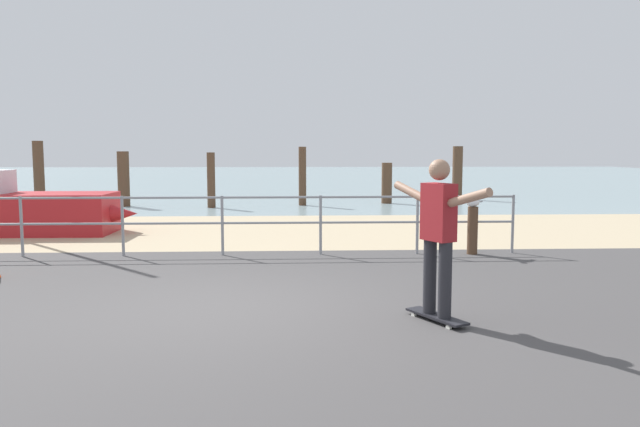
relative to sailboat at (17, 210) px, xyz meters
The scene contains 15 objects.
ground_plane 9.23m from the sailboat, 55.26° to the right, with size 24.00×10.00×0.04m, color #474444.
beach_strip 5.30m from the sailboat, ahead, with size 24.00×6.00×0.04m, color tan.
sea_surface 28.91m from the sailboat, 79.53° to the left, with size 72.00×50.00×0.04m, color #849EA3.
railing_fence 4.92m from the sailboat, 37.24° to the right, with size 11.90×0.05×1.05m.
sailboat is the anchor object (origin of this frame).
skateboard 10.42m from the sailboat, 44.07° to the right, with size 0.55×0.80×0.08m.
skateboarder 10.42m from the sailboat, 44.07° to the right, with size 0.75×1.32×1.65m.
bollard_short 9.60m from the sailboat, 18.56° to the right, with size 0.18×0.18×0.85m, color #513826.
seagull 9.60m from the sailboat, 18.64° to the right, with size 0.42×0.34×0.18m.
groyne_post_0 7.53m from the sailboat, 108.23° to the left, with size 0.34×0.34×2.13m, color #513826.
groyne_post_1 6.63m from the sailboat, 85.35° to the left, with size 0.38×0.38×1.79m, color #513826.
groyne_post_2 6.89m from the sailboat, 60.19° to the left, with size 0.25×0.25×1.76m, color #513826.
groyne_post_3 9.19m from the sailboat, 46.59° to the left, with size 0.25×0.25×1.94m, color #513826.
groyne_post_4 11.75m from the sailboat, 38.48° to the left, with size 0.35×0.35×1.40m, color #513826.
groyne_post_5 15.07m from the sailboat, 36.67° to the left, with size 0.37×0.37×1.97m, color #513826.
Camera 1 is at (0.70, -7.00, 1.83)m, focal length 34.66 mm.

